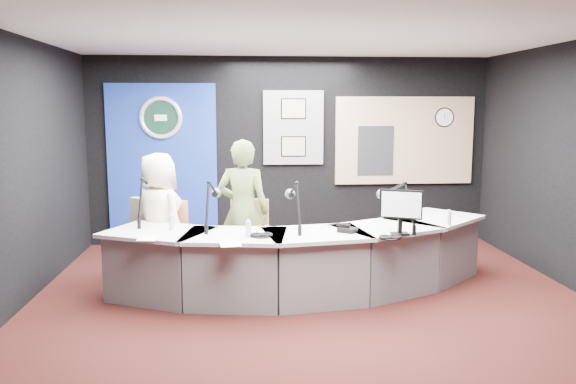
{
  "coord_description": "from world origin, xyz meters",
  "views": [
    {
      "loc": [
        -0.7,
        -5.67,
        2.06
      ],
      "look_at": [
        -0.2,
        0.8,
        1.1
      ],
      "focal_mm": 36.0,
      "sensor_mm": 36.0,
      "label": 1
    }
  ],
  "objects": [
    {
      "name": "boom_mic_a",
      "position": [
        -1.8,
        0.88,
        1.05
      ],
      "size": [
        0.19,
        0.74,
        0.6
      ],
      "primitive_type": null,
      "color": "black",
      "rests_on": "broadcast_desk"
    },
    {
      "name": "desk_phone",
      "position": [
        0.38,
        0.22,
        0.78
      ],
      "size": [
        0.23,
        0.22,
        0.05
      ],
      "primitive_type": "cube",
      "rotation": [
        0.0,
        0.0,
        -0.61
      ],
      "color": "black",
      "rests_on": "broadcast_desk"
    },
    {
      "name": "booth_window_frame",
      "position": [
        1.75,
        2.97,
        1.55
      ],
      "size": [
        2.12,
        0.06,
        1.32
      ],
      "primitive_type": "cube",
      "color": "tan",
      "rests_on": "wall_back"
    },
    {
      "name": "booth_glow",
      "position": [
        1.75,
        2.96,
        1.55
      ],
      "size": [
        2.0,
        0.02,
        1.2
      ],
      "primitive_type": "cube",
      "color": "#FFC8A1",
      "rests_on": "booth_window_frame"
    },
    {
      "name": "broadcast_desk",
      "position": [
        -0.05,
        0.55,
        0.38
      ],
      "size": [
        4.5,
        1.9,
        0.75
      ],
      "primitive_type": null,
      "color": "silver",
      "rests_on": "ground"
    },
    {
      "name": "pinboard",
      "position": [
        0.05,
        2.97,
        1.75
      ],
      "size": [
        0.9,
        0.04,
        1.1
      ],
      "primitive_type": "cube",
      "color": "slate",
      "rests_on": "wall_back"
    },
    {
      "name": "armchair_left",
      "position": [
        -1.69,
        1.06,
        0.46
      ],
      "size": [
        0.72,
        0.72,
        0.92
      ],
      "primitive_type": null,
      "rotation": [
        0.0,
        0.0,
        -0.59
      ],
      "color": "#AD734F",
      "rests_on": "ground"
    },
    {
      "name": "seal_center",
      "position": [
        -1.9,
        2.94,
        1.9
      ],
      "size": [
        0.48,
        0.01,
        0.48
      ],
      "primitive_type": "cylinder",
      "rotation": [
        1.57,
        0.0,
        0.0
      ],
      "color": "black",
      "rests_on": "backdrop_panel"
    },
    {
      "name": "armchair_right",
      "position": [
        -0.71,
        1.04,
        0.53
      ],
      "size": [
        0.77,
        0.77,
        1.06
      ],
      "primitive_type": null,
      "rotation": [
        0.0,
        0.0,
        -0.36
      ],
      "color": "#AD734F",
      "rests_on": "ground"
    },
    {
      "name": "headphones_far",
      "position": [
        -0.53,
        0.08,
        0.77
      ],
      "size": [
        0.22,
        0.22,
        0.04
      ],
      "primitive_type": "torus",
      "color": "black",
      "rests_on": "broadcast_desk"
    },
    {
      "name": "boom_mic_b",
      "position": [
        -1.05,
        0.55,
        1.05
      ],
      "size": [
        0.2,
        0.73,
        0.6
      ],
      "primitive_type": null,
      "color": "black",
      "rests_on": "broadcast_desk"
    },
    {
      "name": "person_woman",
      "position": [
        -0.71,
        1.04,
        0.84
      ],
      "size": [
        0.69,
        0.54,
        1.69
      ],
      "primitive_type": "imported",
      "rotation": [
        0.0,
        0.0,
        2.9
      ],
      "color": "#5F713B",
      "rests_on": "ground"
    },
    {
      "name": "ground",
      "position": [
        0.0,
        0.0,
        0.0
      ],
      "size": [
        6.0,
        6.0,
        0.0
      ],
      "primitive_type": "plane",
      "color": "black",
      "rests_on": "ground"
    },
    {
      "name": "framed_photo_lower",
      "position": [
        0.05,
        2.94,
        1.47
      ],
      "size": [
        0.34,
        0.02,
        0.27
      ],
      "primitive_type": "cube",
      "color": "gray",
      "rests_on": "pinboard"
    },
    {
      "name": "framed_photo_upper",
      "position": [
        0.05,
        2.94,
        2.03
      ],
      "size": [
        0.34,
        0.02,
        0.27
      ],
      "primitive_type": "cube",
      "color": "gray",
      "rests_on": "pinboard"
    },
    {
      "name": "backdrop_panel",
      "position": [
        -1.9,
        2.97,
        1.25
      ],
      "size": [
        1.6,
        0.05,
        2.3
      ],
      "primitive_type": "cube",
      "color": "navy",
      "rests_on": "wall_back"
    },
    {
      "name": "headphones_near",
      "position": [
        0.76,
        -0.12,
        0.77
      ],
      "size": [
        0.2,
        0.2,
        0.03
      ],
      "primitive_type": "torus",
      "color": "black",
      "rests_on": "broadcast_desk"
    },
    {
      "name": "person_man",
      "position": [
        -1.69,
        1.06,
        0.77
      ],
      "size": [
        0.88,
        0.87,
        1.54
      ],
      "primitive_type": "imported",
      "rotation": [
        0.0,
        0.0,
        2.38
      ],
      "color": "#FFEACB",
      "rests_on": "ground"
    },
    {
      "name": "ceiling",
      "position": [
        0.0,
        0.0,
        2.8
      ],
      "size": [
        6.0,
        6.0,
        0.02
      ],
      "primitive_type": "cube",
      "color": "silver",
      "rests_on": "ground"
    },
    {
      "name": "wall_clock",
      "position": [
        2.35,
        2.94,
        1.9
      ],
      "size": [
        0.28,
        0.01,
        0.28
      ],
      "primitive_type": "cylinder",
      "rotation": [
        1.57,
        0.0,
        0.0
      ],
      "color": "white",
      "rests_on": "booth_window_frame"
    },
    {
      "name": "draped_jacket",
      "position": [
        -1.85,
        1.27,
        0.62
      ],
      "size": [
        0.47,
        0.36,
        0.7
      ],
      "primitive_type": "cube",
      "rotation": [
        0.0,
        0.0,
        -0.59
      ],
      "color": "gray",
      "rests_on": "armchair_left"
    },
    {
      "name": "water_bottles",
      "position": [
        0.04,
        0.29,
        0.84
      ],
      "size": [
        3.1,
        0.46,
        0.18
      ],
      "primitive_type": null,
      "color": "silver",
      "rests_on": "broadcast_desk"
    },
    {
      "name": "boom_mic_c",
      "position": [
        -0.16,
        0.4,
        1.05
      ],
      "size": [
        0.17,
        0.74,
        0.6
      ],
      "primitive_type": null,
      "color": "black",
      "rests_on": "broadcast_desk"
    },
    {
      "name": "agency_seal",
      "position": [
        -1.9,
        2.93,
        1.9
      ],
      "size": [
        0.63,
        0.07,
        0.63
      ],
      "primitive_type": "torus",
      "rotation": [
        1.57,
        0.0,
        0.0
      ],
      "color": "silver",
      "rests_on": "backdrop_panel"
    },
    {
      "name": "wall_back",
      "position": [
        0.0,
        3.0,
        1.4
      ],
      "size": [
        6.0,
        0.02,
        2.8
      ],
      "primitive_type": "cube",
      "color": "black",
      "rests_on": "ground"
    },
    {
      "name": "equipment_rack",
      "position": [
        1.3,
        2.94,
        1.4
      ],
      "size": [
        0.55,
        0.02,
        0.75
      ],
      "primitive_type": "cube",
      "color": "black",
      "rests_on": "booth_window_frame"
    },
    {
      "name": "paper_stack",
      "position": [
        -1.66,
        0.1,
        0.75
      ],
      "size": [
        0.22,
        0.29,
        0.0
      ],
      "primitive_type": "cube",
      "rotation": [
        0.0,
        0.0,
        -0.13
      ],
      "color": "white",
      "rests_on": "broadcast_desk"
    },
    {
      "name": "wall_front",
      "position": [
        0.0,
        -3.0,
        1.4
      ],
      "size": [
        6.0,
        0.02,
        2.8
      ],
      "primitive_type": "cube",
      "color": "black",
      "rests_on": "ground"
    },
    {
      "name": "notepad",
      "position": [
        -0.84,
        -0.2,
        0.75
      ],
      "size": [
        0.24,
        0.31,
        0.0
      ],
      "primitive_type": "cube",
      "rotation": [
        0.0,
        0.0,
        0.13
      ],
      "color": "white",
      "rests_on": "broadcast_desk"
    },
    {
      "name": "boom_mic_d",
      "position": [
        0.94,
        0.32,
        1.05
      ],
      "size": [
        0.33,
        0.7,
        0.6
      ],
      "primitive_type": null,
      "color": "black",
      "rests_on": "broadcast_desk"
    },
    {
      "name": "computer_monitor",
      "position": [
        0.9,
        0.06,
        1.07
      ],
      "size": [
        0.42,
        0.2,
        0.3
      ],
      "primitive_type": "cube",
      "rotation": [
        0.0,
        0.0,
        -0.4
      ],
      "color": "black",
      "rests_on": "broadcast_desk"
    },
    {
      "name": "wall_left",
      "position": [
        -3.0,
        0.0,
        1.4
      ],
      "size": [
        0.02,
        6.0,
        2.8
      ],
      "primitive_type": "cube",
      "color": "black",
      "rests_on": "ground"
    }
  ]
}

